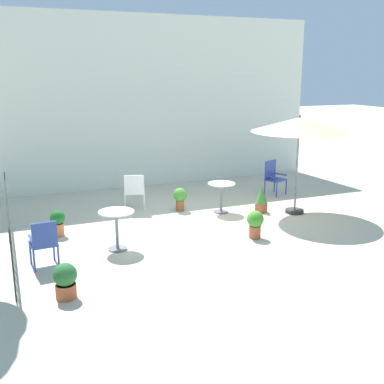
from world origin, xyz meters
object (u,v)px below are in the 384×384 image
at_px(patio_chair_2, 273,176).
at_px(potted_plant_4, 255,223).
at_px(patio_chair_1, 44,241).
at_px(patio_umbrella_0, 299,125).
at_px(patio_chair_0, 134,190).
at_px(potted_plant_1, 58,222).
at_px(potted_plant_2, 180,197).
at_px(cafe_table_0, 221,192).
at_px(potted_plant_0, 261,199).
at_px(cafe_table_1, 117,223).
at_px(potted_plant_3, 65,280).

distance_m(patio_chair_2, potted_plant_4, 3.69).
bearing_deg(patio_chair_1, patio_umbrella_0, 11.24).
height_order(patio_chair_0, potted_plant_1, patio_chair_0).
relative_size(patio_chair_1, patio_chair_2, 0.92).
distance_m(patio_chair_2, potted_plant_2, 3.01).
distance_m(patio_umbrella_0, cafe_table_0, 2.39).
bearing_deg(potted_plant_2, potted_plant_0, -24.97).
relative_size(cafe_table_1, potted_plant_3, 1.38).
height_order(cafe_table_1, patio_chair_2, patio_chair_2).
height_order(patio_chair_1, potted_plant_1, patio_chair_1).
bearing_deg(potted_plant_4, patio_chair_2, 52.93).
relative_size(patio_umbrella_0, potted_plant_3, 4.23).
relative_size(cafe_table_0, potted_plant_2, 1.26).
distance_m(patio_chair_0, potted_plant_4, 3.33).
bearing_deg(potted_plant_4, potted_plant_1, 156.13).
relative_size(cafe_table_1, patio_chair_2, 0.82).
xyz_separation_m(cafe_table_1, potted_plant_4, (2.75, -0.42, -0.20)).
height_order(potted_plant_1, potted_plant_3, potted_plant_3).
bearing_deg(patio_umbrella_0, cafe_table_0, 156.48).
bearing_deg(potted_plant_3, patio_umbrella_0, 23.26).
xyz_separation_m(patio_umbrella_0, patio_chair_2, (0.46, 1.74, -1.57)).
height_order(patio_umbrella_0, patio_chair_0, patio_umbrella_0).
bearing_deg(potted_plant_2, cafe_table_0, -28.92).
height_order(potted_plant_0, potted_plant_4, potted_plant_0).
distance_m(patio_chair_0, potted_plant_2, 1.12).
bearing_deg(cafe_table_1, potted_plant_4, -8.64).
bearing_deg(potted_plant_2, patio_chair_0, 156.81).
height_order(cafe_table_1, potted_plant_4, cafe_table_1).
bearing_deg(patio_chair_2, cafe_table_1, -153.11).
bearing_deg(cafe_table_1, patio_umbrella_0, 9.78).
bearing_deg(potted_plant_1, cafe_table_1, -52.00).
bearing_deg(patio_umbrella_0, patio_chair_2, 75.34).
bearing_deg(patio_chair_0, patio_chair_2, 1.69).
relative_size(cafe_table_1, patio_chair_0, 0.84).
bearing_deg(patio_chair_0, potted_plant_2, -23.19).
distance_m(cafe_table_0, patio_chair_1, 4.65).
distance_m(patio_chair_2, potted_plant_0, 1.83).
height_order(potted_plant_0, potted_plant_1, potted_plant_0).
xyz_separation_m(patio_umbrella_0, cafe_table_1, (-4.52, -0.78, -1.57)).
relative_size(cafe_table_0, patio_chair_2, 0.77).
relative_size(patio_chair_1, potted_plant_1, 1.58).
distance_m(patio_umbrella_0, patio_chair_1, 6.21).
xyz_separation_m(cafe_table_0, potted_plant_4, (-0.14, -1.90, -0.17)).
height_order(patio_chair_0, potted_plant_3, patio_chair_0).
relative_size(cafe_table_0, potted_plant_0, 1.11).
xyz_separation_m(patio_umbrella_0, potted_plant_3, (-5.70, -2.45, -1.81)).
distance_m(patio_umbrella_0, potted_plant_1, 5.78).
distance_m(cafe_table_0, patio_chair_2, 2.32).
bearing_deg(potted_plant_0, patio_chair_2, 49.76).
distance_m(cafe_table_0, potted_plant_2, 1.02).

